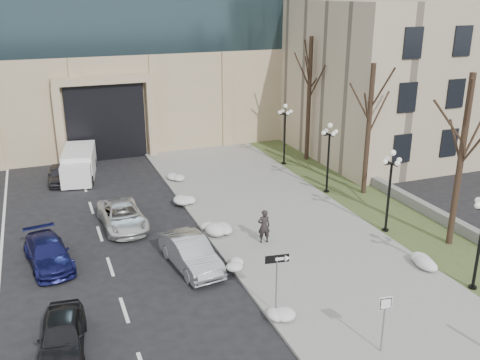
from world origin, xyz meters
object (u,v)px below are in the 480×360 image
object	(u,v)px
car_c	(48,253)
lamppost_c	(329,149)
car_d	(122,216)
keep_sign	(385,313)
lamppost_b	(390,180)
one_way_sign	(281,266)
box_truck	(79,164)
pedestrian	(264,226)
car_b	(191,253)
car_e	(59,174)
lamppost_d	(285,126)
car_a	(62,335)

from	to	relation	value
car_c	lamppost_c	world-z (taller)	lamppost_c
car_d	keep_sign	xyz separation A→B (m)	(6.97, -14.72, 1.09)
lamppost_b	car_c	bearing A→B (deg)	171.16
car_d	one_way_sign	distance (m)	12.14
car_d	keep_sign	world-z (taller)	keep_sign
keep_sign	one_way_sign	bearing A→B (deg)	132.99
lamppost_c	car_c	bearing A→B (deg)	-167.86
box_truck	lamppost_c	bearing A→B (deg)	-22.73
box_truck	lamppost_b	bearing A→B (deg)	-37.33
pedestrian	lamppost_c	size ratio (longest dim) A/B	0.38
one_way_sign	car_b	bearing A→B (deg)	121.32
car_e	lamppost_c	bearing A→B (deg)	-23.96
car_d	car_e	world-z (taller)	car_d
car_b	car_e	size ratio (longest dim) A/B	1.29
car_d	lamppost_d	distance (m)	15.36
car_c	car_d	size ratio (longest dim) A/B	0.93
pedestrian	lamppost_d	world-z (taller)	lamppost_d
car_c	pedestrian	bearing A→B (deg)	-17.52
car_b	car_d	bearing A→B (deg)	103.68
car_d	car_e	xyz separation A→B (m)	(-2.86, 9.08, -0.06)
keep_sign	lamppost_b	bearing A→B (deg)	62.77
pedestrian	lamppost_c	distance (m)	8.99
car_d	keep_sign	distance (m)	16.33
car_b	lamppost_c	xyz separation A→B (m)	(11.15, 6.45, 2.31)
box_truck	keep_sign	size ratio (longest dim) A/B	2.59
car_d	pedestrian	size ratio (longest dim) A/B	2.64
car_b	pedestrian	distance (m)	4.41
car_b	lamppost_d	xyz separation A→B (m)	(11.15, 12.95, 2.31)
car_d	lamppost_b	xyz separation A→B (m)	(13.43, -5.95, 2.40)
box_truck	lamppost_d	size ratio (longest dim) A/B	1.30
car_c	one_way_sign	distance (m)	11.84
car_a	lamppost_d	world-z (taller)	lamppost_d
box_truck	lamppost_b	world-z (taller)	lamppost_b
car_c	lamppost_b	size ratio (longest dim) A/B	0.95
keep_sign	car_e	bearing A→B (deg)	121.60
pedestrian	car_c	bearing A→B (deg)	-1.25
car_d	lamppost_c	bearing A→B (deg)	-0.26
pedestrian	box_truck	xyz separation A→B (m)	(-7.99, 14.85, -0.12)
lamppost_b	one_way_sign	bearing A→B (deg)	-149.71
car_c	lamppost_c	size ratio (longest dim) A/B	0.95
car_c	keep_sign	size ratio (longest dim) A/B	1.88
car_b	car_e	world-z (taller)	car_b
car_c	car_a	bearing A→B (deg)	-97.09
car_a	lamppost_c	size ratio (longest dim) A/B	0.84
car_a	lamppost_d	size ratio (longest dim) A/B	0.84
car_e	keep_sign	xyz separation A→B (m)	(9.83, -23.80, 1.15)
car_e	car_b	bearing A→B (deg)	-67.37
car_a	keep_sign	distance (m)	11.77
car_a	one_way_sign	world-z (taller)	one_way_sign
car_e	car_a	bearing A→B (deg)	-89.40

